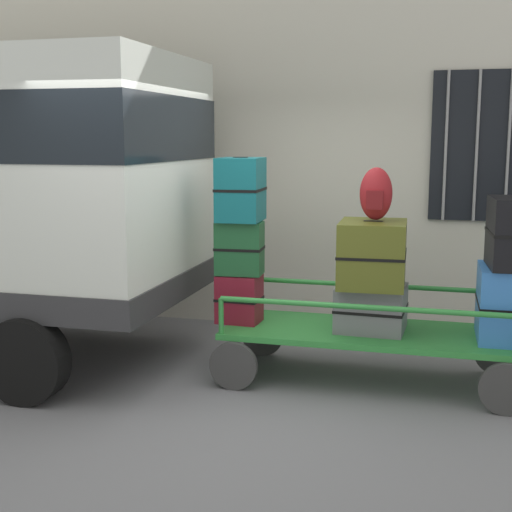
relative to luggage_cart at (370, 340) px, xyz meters
name	(u,v)px	position (x,y,z in m)	size (l,w,h in m)	color
ground_plane	(218,391)	(-1.20, -0.56, -0.38)	(40.00, 40.00, 0.00)	slate
building_wall	(282,99)	(-1.19, 1.77, 2.12)	(12.00, 0.38, 5.00)	beige
luggage_cart	(370,340)	(0.00, 0.00, 0.00)	(2.57, 1.04, 0.46)	#2D8438
cart_railing	(371,299)	(0.00, 0.00, 0.36)	(2.45, 0.90, 0.32)	#2D8438
suitcase_left_bottom	(239,299)	(-1.16, -0.02, 0.30)	(0.39, 0.31, 0.43)	maroon
suitcase_left_middle	(239,248)	(-1.16, -0.01, 0.75)	(0.43, 0.30, 0.47)	#194C28
suitcase_left_top	(241,189)	(-1.16, 0.03, 1.26)	(0.40, 0.47, 0.56)	#0F5960
suitcase_midleft_bottom	(371,308)	(0.00, 0.02, 0.28)	(0.60, 0.54, 0.39)	slate
suitcase_midleft_middle	(372,254)	(0.00, -0.01, 0.75)	(0.58, 0.67, 0.55)	#4C5119
backpack	(376,194)	(0.01, 0.04, 1.25)	(0.27, 0.22, 0.44)	maroon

